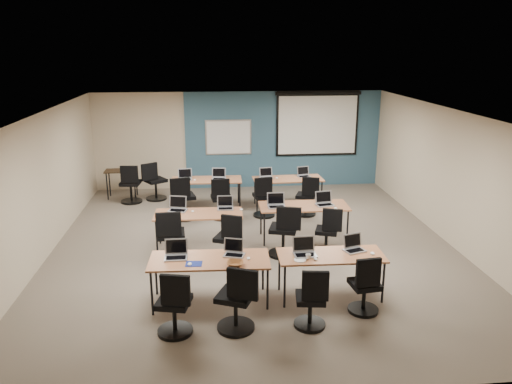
{
  "coord_description": "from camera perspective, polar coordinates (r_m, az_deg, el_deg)",
  "views": [
    {
      "loc": [
        -0.86,
        -9.31,
        3.91
      ],
      "look_at": [
        0.08,
        0.4,
        1.03
      ],
      "focal_mm": 35.0,
      "sensor_mm": 36.0,
      "label": 1
    }
  ],
  "objects": [
    {
      "name": "training_table_mid_right",
      "position": [
        10.37,
        5.47,
        -1.76
      ],
      "size": [
        1.83,
        0.76,
        0.73
      ],
      "rotation": [
        0.0,
        0.0,
        -0.01
      ],
      "color": "#A37047",
      "rests_on": "floor"
    },
    {
      "name": "wall_front",
      "position": [
        5.52,
        4.15,
        -11.27
      ],
      "size": [
        8.0,
        0.04,
        2.7
      ],
      "primitive_type": "cube",
      "color": "beige",
      "rests_on": "ground"
    },
    {
      "name": "laptop_2",
      "position": [
        7.97,
        5.57,
        -6.66
      ],
      "size": [
        0.35,
        0.3,
        0.27
      ],
      "rotation": [
        0.0,
        0.0,
        0.04
      ],
      "color": "silver",
      "rests_on": "training_table_front_right"
    },
    {
      "name": "laptop_11",
      "position": [
        12.64,
        5.46,
        2.06
      ],
      "size": [
        0.31,
        0.27,
        0.24
      ],
      "rotation": [
        0.0,
        0.0,
        0.22
      ],
      "color": "#ADADB5",
      "rests_on": "training_table_back_right"
    },
    {
      "name": "training_table_front_left",
      "position": [
        7.84,
        -5.33,
        -7.93
      ],
      "size": [
        1.86,
        0.78,
        0.73
      ],
      "rotation": [
        0.0,
        0.0,
        -0.04
      ],
      "color": "brown",
      "rests_on": "floor"
    },
    {
      "name": "spare_chair_b",
      "position": [
        13.16,
        -14.13,
        0.55
      ],
      "size": [
        0.54,
        0.54,
        1.02
      ],
      "rotation": [
        0.0,
        0.0,
        -0.1
      ],
      "color": "black",
      "rests_on": "floor"
    },
    {
      "name": "snack_bowl",
      "position": [
        7.56,
        -2.39,
        -8.17
      ],
      "size": [
        0.33,
        0.33,
        0.07
      ],
      "primitive_type": "imported",
      "rotation": [
        0.0,
        0.0,
        -0.15
      ],
      "color": "brown",
      "rests_on": "training_table_front_left"
    },
    {
      "name": "task_chair_3",
      "position": [
        7.79,
        12.36,
        -10.84
      ],
      "size": [
        0.47,
        0.47,
        0.95
      ],
      "rotation": [
        0.0,
        0.0,
        0.12
      ],
      "color": "black",
      "rests_on": "floor"
    },
    {
      "name": "projector_screen",
      "position": [
        14.2,
        7.04,
        8.11
      ],
      "size": [
        2.4,
        0.1,
        1.82
      ],
      "color": "black",
      "rests_on": "wall_back"
    },
    {
      "name": "wall_right",
      "position": [
        10.81,
        21.38,
        1.58
      ],
      "size": [
        0.04,
        9.0,
        2.7
      ],
      "primitive_type": "cube",
      "color": "beige",
      "rests_on": "ground"
    },
    {
      "name": "spare_chair_a",
      "position": [
        13.29,
        -11.54,
        0.86
      ],
      "size": [
        0.61,
        0.54,
        1.02
      ],
      "rotation": [
        0.0,
        0.0,
        0.57
      ],
      "color": "black",
      "rests_on": "floor"
    },
    {
      "name": "task_chair_8",
      "position": [
        11.69,
        -8.34,
        -1.07
      ],
      "size": [
        0.56,
        0.56,
        1.04
      ],
      "rotation": [
        0.0,
        0.0,
        0.24
      ],
      "color": "black",
      "rests_on": "floor"
    },
    {
      "name": "training_table_back_right",
      "position": [
        12.44,
        3.66,
        1.35
      ],
      "size": [
        1.72,
        0.72,
        0.73
      ],
      "rotation": [
        0.0,
        0.0,
        0.04
      ],
      "color": "brown",
      "rests_on": "floor"
    },
    {
      "name": "mouse_0",
      "position": [
        7.66,
        -7.58,
        -8.16
      ],
      "size": [
        0.08,
        0.11,
        0.04
      ],
      "primitive_type": "ellipsoid",
      "rotation": [
        0.0,
        0.0,
        -0.13
      ],
      "color": "white",
      "rests_on": "training_table_front_left"
    },
    {
      "name": "task_chair_5",
      "position": [
        9.31,
        -3.15,
        -5.76
      ],
      "size": [
        0.51,
        0.48,
        0.97
      ],
      "rotation": [
        0.0,
        0.0,
        -0.4
      ],
      "color": "black",
      "rests_on": "floor"
    },
    {
      "name": "laptop_10",
      "position": [
        12.44,
        1.17,
        1.91
      ],
      "size": [
        0.33,
        0.28,
        0.25
      ],
      "rotation": [
        0.0,
        0.0,
        0.14
      ],
      "color": "silver",
      "rests_on": "training_table_back_right"
    },
    {
      "name": "laptop_4",
      "position": [
        10.12,
        -8.93,
        -1.7
      ],
      "size": [
        0.36,
        0.3,
        0.27
      ],
      "rotation": [
        0.0,
        0.0,
        -0.25
      ],
      "color": "silver",
      "rests_on": "training_table_mid_left"
    },
    {
      "name": "mouse_11",
      "position": [
        12.42,
        6.27,
        1.55
      ],
      "size": [
        0.09,
        0.12,
        0.04
      ],
      "primitive_type": "ellipsoid",
      "rotation": [
        0.0,
        0.0,
        -0.28
      ],
      "color": "white",
      "rests_on": "training_table_back_right"
    },
    {
      "name": "task_chair_2",
      "position": [
        7.3,
        6.35,
        -12.54
      ],
      "size": [
        0.46,
        0.46,
        0.95
      ],
      "rotation": [
        0.0,
        0.0,
        -0.12
      ],
      "color": "black",
      "rests_on": "floor"
    },
    {
      "name": "wall_left",
      "position": [
        10.15,
        -23.35,
        0.45
      ],
      "size": [
        0.04,
        9.0,
        2.7
      ],
      "primitive_type": "cube",
      "color": "beige",
      "rests_on": "ground"
    },
    {
      "name": "task_chair_0",
      "position": [
        7.18,
        -9.28,
        -13.03
      ],
      "size": [
        0.5,
        0.5,
        0.98
      ],
      "rotation": [
        0.0,
        0.0,
        -0.23
      ],
      "color": "black",
      "rests_on": "floor"
    },
    {
      "name": "task_chair_9",
      "position": [
        11.62,
        -3.98,
        -1.13
      ],
      "size": [
        0.52,
        0.52,
        1.0
      ],
      "rotation": [
        0.0,
        0.0,
        0.11
      ],
      "color": "black",
      "rests_on": "floor"
    },
    {
      "name": "training_table_front_right",
      "position": [
        8.06,
        8.55,
        -7.39
      ],
      "size": [
        1.68,
        0.7,
        0.73
      ],
      "rotation": [
        0.0,
        0.0,
        -0.02
      ],
      "color": "brown",
      "rests_on": "floor"
    },
    {
      "name": "ceiling",
      "position": [
        9.43,
        -0.26,
        9.05
      ],
      "size": [
        8.0,
        9.0,
        0.02
      ],
      "primitive_type": "cube",
      "color": "white",
      "rests_on": "ground"
    },
    {
      "name": "training_table_back_left",
      "position": [
        12.39,
        -5.69,
        1.24
      ],
      "size": [
        1.73,
        0.72,
        0.73
      ],
      "rotation": [
        0.0,
        0.0,
        -0.03
      ],
      "color": "brown",
      "rests_on": "floor"
    },
    {
      "name": "task_chair_1",
      "position": [
        7.18,
        -2.15,
        -12.64
      ],
      "size": [
        0.58,
        0.54,
        1.02
      ],
      "rotation": [
        0.0,
        0.0,
        -0.4
      ],
      "color": "black",
      "rests_on": "floor"
    },
    {
      "name": "mouse_2",
      "position": [
        7.81,
        6.83,
        -7.62
      ],
      "size": [
        0.06,
        0.1,
        0.03
      ],
      "primitive_type": "ellipsoid",
      "rotation": [
        0.0,
        0.0,
        0.05
      ],
      "color": "white",
      "rests_on": "training_table_front_right"
    },
    {
      "name": "task_chair_11",
      "position": [
        11.88,
        5.84,
        -0.84
      ],
      "size": [
        0.51,
        0.49,
        0.98
      ],
      "rotation": [
        0.0,
        0.0,
        -0.35
      ],
      "color": "black",
      "rests_on": "floor"
    },
    {
      "name": "snack_plate",
      "position": [
        7.77,
        5.05,
        -7.74
      ],
      "size": [
        0.23,
        0.23,
        0.01
      ],
      "primitive_type": "cylinder",
      "rotation": [
        0.0,
        0.0,
        -0.23
      ],
      "color": "white",
      "rests_on": "training_table_front_right"
    },
    {
      "name": "laptop_0",
      "position": [
        7.93,
        -9.12,
        -6.92
      ],
      "size": [
        0.35,
        0.3,
        0.27
      ],
      "rotation": [
        0.0,
        0.0,
        0.01
      ],
      "color": "#BABABA",
      "rests_on": "training_table_front_left"
    },
    {
      "name": "coffee_cup",
      "position": [
        7.79,
        5.99,
        -7.38
      ],
      "size": [
        0.07,
        0.07,
        0.07
      ],
      "primitive_type": "imported",
      "rotation": [
        0.0,
        0.0,
        -0.04
      ],
      "color": "white",
      "rests_on": "snack_plate"
    },
    {
      "name": "laptop_9",
      "position": [
        12.39,
        -4.25,
        1.81
      ],
      "size": [
        0.34,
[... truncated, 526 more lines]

